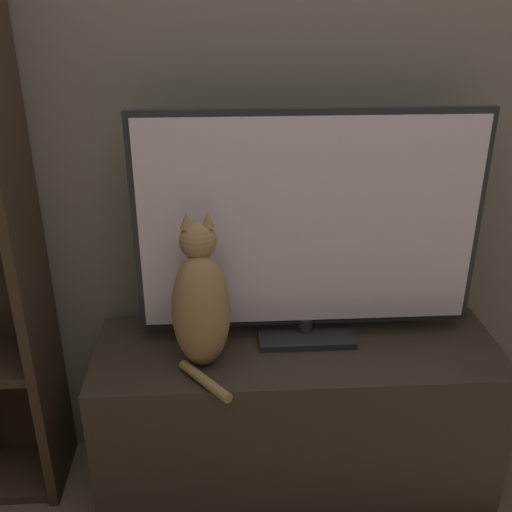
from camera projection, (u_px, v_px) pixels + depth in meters
The scene contains 4 objects.
wall_back at pixel (295, 69), 1.70m from camera, with size 4.80×0.05×2.60m.
tv_stand at pixel (296, 418), 1.90m from camera, with size 1.21×0.41×0.53m.
tv at pixel (309, 229), 1.71m from camera, with size 1.00×0.17×0.70m.
cat at pixel (201, 304), 1.64m from camera, with size 0.17×0.28×0.45m.
Camera 1 is at (-0.22, -0.54, 1.52)m, focal length 42.00 mm.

